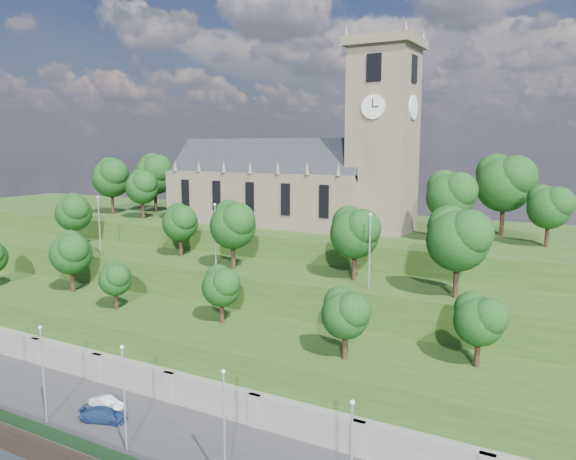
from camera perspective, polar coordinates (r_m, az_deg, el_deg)
The scene contains 15 objects.
promenade at distance 59.55m, azimuth -19.21°, elevation -17.88°, with size 160.00×12.00×2.00m, color #2D2D30.
quay_wall at distance 56.20m, azimuth -24.11°, elevation -19.74°, with size 160.00×0.50×2.20m, color black.
fence at distance 55.85m, azimuth -23.65°, elevation -18.17°, with size 160.00×0.10×1.20m, color black.
retaining_wall at distance 62.60m, azimuth -15.07°, elevation -14.82°, with size 160.00×2.10×5.00m.
embankment_lower at distance 66.13m, azimuth -11.40°, elevation -11.99°, with size 160.00×12.00×8.00m, color #244216.
embankment_upper at distance 73.70m, azimuth -5.83°, elevation -8.04°, with size 160.00×10.00×12.00m, color #244216.
hilltop at distance 90.73m, azimuth 1.80°, elevation -3.82°, with size 160.00×32.00×15.00m, color #244216.
church at distance 84.78m, azimuth 1.06°, elevation 5.56°, with size 38.60×12.35×27.60m.
trees_lower at distance 65.16m, azimuth -12.85°, elevation -4.38°, with size 67.07×8.93×8.06m.
trees_upper at distance 67.29m, azimuth -2.52°, elevation 0.60°, with size 62.60×8.50×9.16m.
trees_hilltop at distance 85.71m, azimuth -0.86°, elevation 5.04°, with size 76.06×16.41×10.98m.
lamp_posts_promenade at distance 56.53m, azimuth -23.63°, elevation -12.72°, with size 60.36×0.36×9.19m.
lamp_posts_upper at distance 68.97m, azimuth -7.40°, elevation -0.13°, with size 40.36×0.36×8.13m.
car_middle at distance 58.96m, azimuth -17.95°, elevation -16.37°, with size 1.27×3.65×1.20m, color silver.
car_right at distance 56.73m, azimuth -18.22°, elevation -17.39°, with size 1.76×4.33×1.26m, color navy.
Camera 1 is at (40.76, -28.64, 27.17)m, focal length 35.00 mm.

